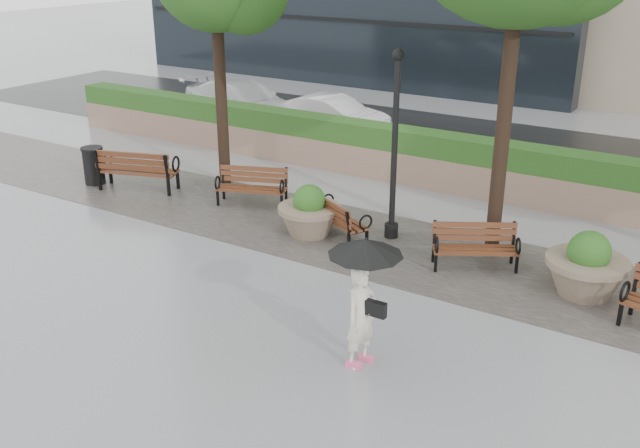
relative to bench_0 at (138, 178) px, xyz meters
The scene contains 15 objects.
ground 6.57m from the bench_0, 25.86° to the right, with size 100.00×100.00×0.00m, color gray.
cobble_strip 5.91m from the bench_0, ahead, with size 28.00×3.20×0.01m, color #383330.
hedge_wall 7.22m from the bench_0, 35.02° to the left, with size 24.00×0.80×1.35m.
asphalt_street 10.06m from the bench_0, 54.04° to the left, with size 40.00×7.00×0.00m, color black.
bench_0 is the anchor object (origin of this frame).
bench_1 3.06m from the bench_0, 12.02° to the left, with size 1.71×1.17×0.86m.
bench_2 5.66m from the bench_0, ahead, with size 1.63×1.24×0.82m.
bench_3 8.60m from the bench_0, ahead, with size 1.65×1.30×0.84m.
planter_left 5.11m from the bench_0, ahead, with size 1.30×1.30×1.09m.
planter_right 10.60m from the bench_0, ahead, with size 1.40×1.40×1.18m.
trash_bin 1.32m from the bench_0, 169.14° to the right, with size 0.54×0.54×0.90m, color black.
lamppost 6.78m from the bench_0, ahead, with size 0.28×0.28×3.84m.
car_left 7.07m from the bench_0, 106.34° to the left, with size 1.97×4.85×1.41m, color silver.
car_right 7.28m from the bench_0, 80.08° to the left, with size 1.28×3.67×1.21m, color silver.
pedestrian 9.27m from the bench_0, 24.76° to the right, with size 1.06×1.06×1.94m.
Camera 1 is at (6.67, -8.85, 5.73)m, focal length 40.00 mm.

